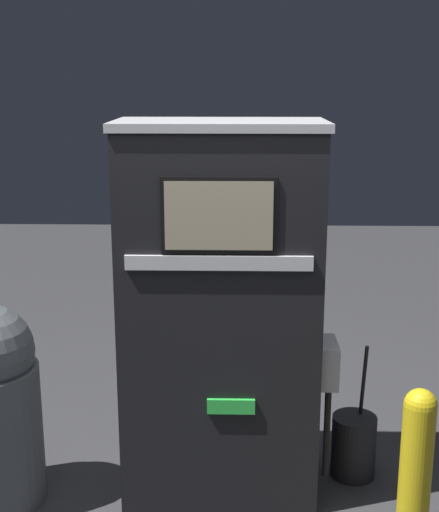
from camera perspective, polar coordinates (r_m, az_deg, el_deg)
gas_pump at (r=3.53m, az=0.09°, el=-4.64°), size 1.06×0.56×1.89m
safety_bollard at (r=3.29m, az=15.40°, el=-16.45°), size 0.14×0.14×0.83m
squeegee_bucket at (r=4.00m, az=10.67°, el=-14.66°), size 0.24×0.24×0.76m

